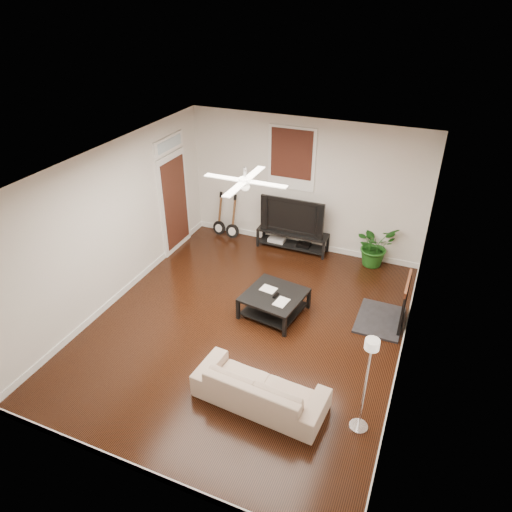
{
  "coord_description": "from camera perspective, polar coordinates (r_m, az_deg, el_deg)",
  "views": [
    {
      "loc": [
        2.51,
        -5.61,
        5.02
      ],
      "look_at": [
        0.0,
        0.4,
        1.15
      ],
      "focal_mm": 32.54,
      "sensor_mm": 36.0,
      "label": 1
    }
  ],
  "objects": [
    {
      "name": "tv_stand",
      "position": [
        10.03,
        4.5,
        1.96
      ],
      "size": [
        1.52,
        0.41,
        0.43
      ],
      "primitive_type": "cube",
      "color": "black",
      "rests_on": "floor"
    },
    {
      "name": "ceiling_fan",
      "position": [
        6.61,
        -1.36,
        9.22
      ],
      "size": [
        1.24,
        1.24,
        0.32
      ],
      "primitive_type": null,
      "color": "white",
      "rests_on": "ceiling"
    },
    {
      "name": "room",
      "position": [
        7.13,
        -1.24,
        0.21
      ],
      "size": [
        5.01,
        6.01,
        2.81
      ],
      "color": "black",
      "rests_on": "ground"
    },
    {
      "name": "fireplace",
      "position": [
        8.04,
        16.42,
        -5.31
      ],
      "size": [
        0.8,
        1.1,
        0.92
      ],
      "primitive_type": "cube",
      "color": "black",
      "rests_on": "floor"
    },
    {
      "name": "door_left",
      "position": [
        9.76,
        -10.06,
        7.51
      ],
      "size": [
        0.08,
        1.0,
        2.5
      ],
      "primitive_type": "cube",
      "color": "white",
      "rests_on": "wall_left"
    },
    {
      "name": "tv",
      "position": [
        9.77,
        4.68,
        5.13
      ],
      "size": [
        1.37,
        0.18,
        0.79
      ],
      "primitive_type": "imported",
      "color": "black",
      "rests_on": "tv_stand"
    },
    {
      "name": "floor_lamp",
      "position": [
        6.05,
        13.27,
        -15.32
      ],
      "size": [
        0.26,
        0.26,
        1.49
      ],
      "primitive_type": null,
      "rotation": [
        0.0,
        0.0,
        -0.08
      ],
      "color": "silver",
      "rests_on": "floor"
    },
    {
      "name": "brick_accent",
      "position": [
        7.54,
        19.59,
        0.06
      ],
      "size": [
        0.02,
        2.2,
        2.8
      ],
      "primitive_type": "cube",
      "color": "brown",
      "rests_on": "floor"
    },
    {
      "name": "window_back",
      "position": [
        9.54,
        4.39,
        11.84
      ],
      "size": [
        1.0,
        0.06,
        1.3
      ],
      "primitive_type": "cube",
      "color": "#37150F",
      "rests_on": "wall_back"
    },
    {
      "name": "potted_plant",
      "position": [
        9.64,
        14.4,
        1.26
      ],
      "size": [
        1.03,
        1.04,
        0.87
      ],
      "primitive_type": "imported",
      "rotation": [
        0.0,
        0.0,
        0.81
      ],
      "color": "#1E5A19",
      "rests_on": "floor"
    },
    {
      "name": "guitar_right",
      "position": [
        10.31,
        -2.96,
        4.68
      ],
      "size": [
        0.33,
        0.24,
        1.01
      ],
      "primitive_type": null,
      "rotation": [
        0.0,
        0.0,
        -0.07
      ],
      "color": "black",
      "rests_on": "floor"
    },
    {
      "name": "guitar_left",
      "position": [
        10.47,
        -4.62,
        5.06
      ],
      "size": [
        0.34,
        0.27,
        1.01
      ],
      "primitive_type": null,
      "rotation": [
        0.0,
        0.0,
        -0.17
      ],
      "color": "black",
      "rests_on": "floor"
    },
    {
      "name": "sofa",
      "position": [
        6.54,
        0.5,
        -15.88
      ],
      "size": [
        1.87,
        0.85,
        0.53
      ],
      "primitive_type": "imported",
      "rotation": [
        0.0,
        0.0,
        3.06
      ],
      "color": "#BFA78F",
      "rests_on": "floor"
    },
    {
      "name": "coffee_table",
      "position": [
        8.09,
        2.22,
        -5.86
      ],
      "size": [
        1.09,
        1.09,
        0.4
      ],
      "primitive_type": "cube",
      "rotation": [
        0.0,
        0.0,
        -0.15
      ],
      "color": "black",
      "rests_on": "floor"
    }
  ]
}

